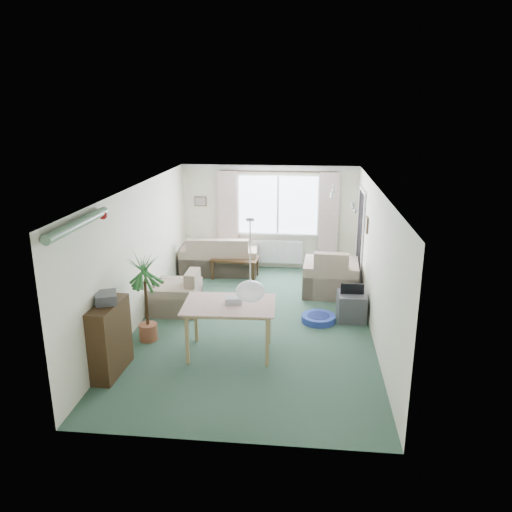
# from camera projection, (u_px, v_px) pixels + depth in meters

# --- Properties ---
(ground) EXTENTS (6.50, 6.50, 0.00)m
(ground) POSITION_uv_depth(u_px,v_px,m) (254.00, 323.00, 8.76)
(ground) COLOR #2D4B3B
(window) EXTENTS (1.80, 0.03, 1.30)m
(window) POSITION_uv_depth(u_px,v_px,m) (278.00, 205.00, 11.39)
(window) COLOR white
(curtain_rod) EXTENTS (2.60, 0.03, 0.03)m
(curtain_rod) POSITION_uv_depth(u_px,v_px,m) (278.00, 171.00, 11.09)
(curtain_rod) COLOR black
(curtain_left) EXTENTS (0.45, 0.08, 2.00)m
(curtain_left) POSITION_uv_depth(u_px,v_px,m) (228.00, 215.00, 11.47)
(curtain_left) COLOR beige
(curtain_right) EXTENTS (0.45, 0.08, 2.00)m
(curtain_right) POSITION_uv_depth(u_px,v_px,m) (328.00, 217.00, 11.25)
(curtain_right) COLOR beige
(radiator) EXTENTS (1.20, 0.10, 0.55)m
(radiator) POSITION_uv_depth(u_px,v_px,m) (277.00, 252.00, 11.67)
(radiator) COLOR white
(doorway) EXTENTS (0.03, 0.95, 2.00)m
(doorway) POSITION_uv_depth(u_px,v_px,m) (360.00, 240.00, 10.38)
(doorway) COLOR black
(pendant_lamp) EXTENTS (0.36, 0.36, 0.36)m
(pendant_lamp) POSITION_uv_depth(u_px,v_px,m) (250.00, 291.00, 6.13)
(pendant_lamp) COLOR white
(tinsel_garland) EXTENTS (1.60, 1.60, 0.12)m
(tinsel_garland) POSITION_uv_depth(u_px,v_px,m) (78.00, 224.00, 6.11)
(tinsel_garland) COLOR #196626
(bauble_cluster_a) EXTENTS (0.20, 0.20, 0.20)m
(bauble_cluster_a) POSITION_uv_depth(u_px,v_px,m) (332.00, 191.00, 8.85)
(bauble_cluster_a) COLOR silver
(bauble_cluster_b) EXTENTS (0.20, 0.20, 0.20)m
(bauble_cluster_b) POSITION_uv_depth(u_px,v_px,m) (355.00, 204.00, 7.68)
(bauble_cluster_b) COLOR silver
(wall_picture_back) EXTENTS (0.28, 0.03, 0.22)m
(wall_picture_back) POSITION_uv_depth(u_px,v_px,m) (200.00, 201.00, 11.55)
(wall_picture_back) COLOR brown
(wall_picture_right) EXTENTS (0.03, 0.24, 0.30)m
(wall_picture_right) POSITION_uv_depth(u_px,v_px,m) (367.00, 225.00, 9.26)
(wall_picture_right) COLOR brown
(sofa) EXTENTS (1.79, 1.05, 0.86)m
(sofa) POSITION_uv_depth(u_px,v_px,m) (219.00, 254.00, 11.37)
(sofa) COLOR #C3AD94
(sofa) RESTS_ON ground
(armchair_corner) EXTENTS (1.13, 1.08, 0.96)m
(armchair_corner) POSITION_uv_depth(u_px,v_px,m) (331.00, 270.00, 10.07)
(armchair_corner) COLOR beige
(armchair_corner) RESTS_ON ground
(armchair_left) EXTENTS (0.83, 0.87, 0.77)m
(armchair_left) POSITION_uv_depth(u_px,v_px,m) (176.00, 291.00, 9.23)
(armchair_left) COLOR #BBA28D
(armchair_left) RESTS_ON ground
(coffee_table) EXTENTS (1.06, 0.64, 0.46)m
(coffee_table) POSITION_uv_depth(u_px,v_px,m) (235.00, 268.00, 11.05)
(coffee_table) COLOR black
(coffee_table) RESTS_ON ground
(photo_frame) EXTENTS (0.12, 0.05, 0.16)m
(photo_frame) POSITION_uv_depth(u_px,v_px,m) (236.00, 255.00, 10.94)
(photo_frame) COLOR brown
(photo_frame) RESTS_ON coffee_table
(bookshelf) EXTENTS (0.32, 0.87, 1.05)m
(bookshelf) POSITION_uv_depth(u_px,v_px,m) (110.00, 339.00, 7.01)
(bookshelf) COLOR black
(bookshelf) RESTS_ON ground
(hifi_box) EXTENTS (0.39, 0.43, 0.14)m
(hifi_box) POSITION_uv_depth(u_px,v_px,m) (106.00, 298.00, 6.89)
(hifi_box) COLOR #3D3E43
(hifi_box) RESTS_ON bookshelf
(houseplant) EXTENTS (0.65, 0.65, 1.48)m
(houseplant) POSITION_uv_depth(u_px,v_px,m) (146.00, 297.00, 7.94)
(houseplant) COLOR #246121
(houseplant) RESTS_ON ground
(dining_table) EXTENTS (1.31, 0.90, 0.80)m
(dining_table) POSITION_uv_depth(u_px,v_px,m) (230.00, 329.00, 7.61)
(dining_table) COLOR tan
(dining_table) RESTS_ON ground
(gift_box) EXTENTS (0.27, 0.21, 0.12)m
(gift_box) POSITION_uv_depth(u_px,v_px,m) (234.00, 301.00, 7.50)
(gift_box) COLOR silver
(gift_box) RESTS_ON dining_table
(tv_cube) EXTENTS (0.51, 0.56, 0.49)m
(tv_cube) POSITION_uv_depth(u_px,v_px,m) (351.00, 307.00, 8.87)
(tv_cube) COLOR #3B3A3F
(tv_cube) RESTS_ON ground
(pet_bed) EXTENTS (0.61, 0.61, 0.12)m
(pet_bed) POSITION_uv_depth(u_px,v_px,m) (318.00, 319.00, 8.82)
(pet_bed) COLOR navy
(pet_bed) RESTS_ON ground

